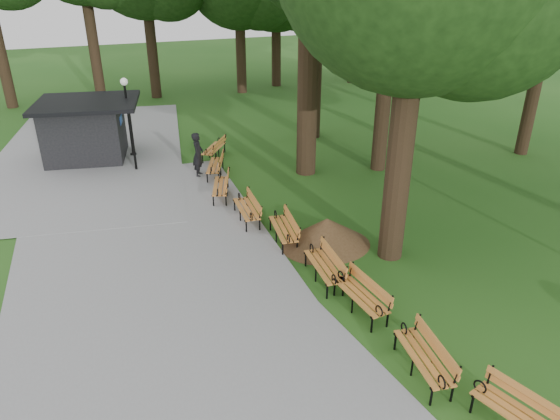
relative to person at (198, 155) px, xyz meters
name	(u,v)px	position (x,y,z in m)	size (l,w,h in m)	color
ground	(321,298)	(0.88, -9.43, -0.90)	(100.00, 100.00, 0.00)	#225317
path	(145,269)	(-3.12, -6.43, -0.87)	(12.00, 38.00, 0.06)	gray
person	(198,155)	(0.00, 0.00, 0.00)	(0.66, 0.43, 1.80)	black
kiosk	(84,130)	(-4.04, 3.76, 0.39)	(4.13, 3.59, 2.58)	black
lamp_post	(127,101)	(-2.17, 3.47, 1.55)	(0.32, 0.32, 3.44)	black
dirt_mound	(327,232)	(2.22, -7.03, -0.44)	(2.32, 2.32, 0.91)	#47301C
bench_0	(522,417)	(2.34, -14.58, -0.46)	(1.90, 0.64, 0.88)	orange
bench_1	(423,357)	(1.63, -12.65, -0.46)	(1.90, 0.64, 0.88)	orange
bench_2	(360,296)	(1.52, -10.26, -0.46)	(1.90, 0.64, 0.88)	orange
bench_3	(324,266)	(1.29, -8.72, -0.46)	(1.90, 0.64, 0.88)	orange
bench_4	(283,229)	(1.09, -6.33, -0.46)	(1.90, 0.64, 0.88)	orange
bench_5	(247,209)	(0.50, -4.57, -0.46)	(1.90, 0.64, 0.88)	orange
bench_6	(221,186)	(0.23, -2.39, -0.46)	(1.90, 0.64, 0.88)	orange
bench_7	(215,165)	(0.60, -0.24, -0.46)	(1.90, 0.64, 0.88)	orange
bench_8	(214,149)	(1.11, 1.81, -0.46)	(1.90, 0.64, 0.88)	orange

